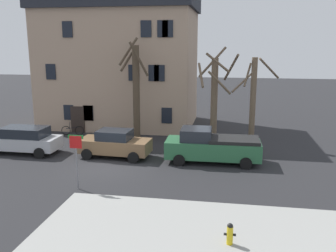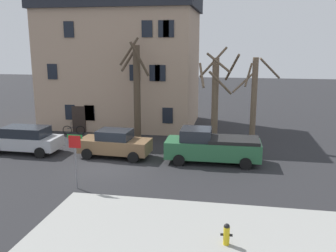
{
  "view_description": "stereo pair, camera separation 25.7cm",
  "coord_description": "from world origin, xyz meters",
  "px_view_note": "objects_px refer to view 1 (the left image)",
  "views": [
    {
      "loc": [
        6.82,
        -19.27,
        6.92
      ],
      "look_at": [
        3.21,
        2.24,
        2.07
      ],
      "focal_mm": 39.55,
      "sensor_mm": 36.0,
      "label": 1
    },
    {
      "loc": [
        7.07,
        -19.23,
        6.92
      ],
      "look_at": [
        3.21,
        2.24,
        2.07
      ],
      "focal_mm": 39.55,
      "sensor_mm": 36.0,
      "label": 2
    }
  ],
  "objects_px": {
    "tree_bare_far": "(253,98)",
    "bicycle_leaning": "(73,130)",
    "tree_bare_near": "(136,90)",
    "tree_bare_mid": "(215,93)",
    "pickup_truck_green": "(212,146)",
    "building_main": "(121,60)",
    "street_sign_pole": "(76,152)",
    "car_brown_sedan": "(115,144)",
    "fire_hydrant": "(230,233)",
    "car_silver_wagon": "(24,140)"
  },
  "relations": [
    {
      "from": "tree_bare_far",
      "to": "bicycle_leaning",
      "type": "height_order",
      "value": "tree_bare_far"
    },
    {
      "from": "tree_bare_near",
      "to": "tree_bare_mid",
      "type": "distance_m",
      "value": 5.7
    },
    {
      "from": "tree_bare_far",
      "to": "pickup_truck_green",
      "type": "xyz_separation_m",
      "value": [
        -2.56,
        -5.04,
        -2.26
      ]
    },
    {
      "from": "building_main",
      "to": "street_sign_pole",
      "type": "xyz_separation_m",
      "value": [
        2.24,
        -15.16,
        -3.71
      ]
    },
    {
      "from": "car_brown_sedan",
      "to": "bicycle_leaning",
      "type": "xyz_separation_m",
      "value": [
        -5.0,
        4.99,
        -0.5
      ]
    },
    {
      "from": "building_main",
      "to": "tree_bare_near",
      "type": "relative_size",
      "value": 1.76
    },
    {
      "from": "building_main",
      "to": "tree_bare_near",
      "type": "distance_m",
      "value": 6.51
    },
    {
      "from": "tree_bare_near",
      "to": "tree_bare_far",
      "type": "relative_size",
      "value": 1.22
    },
    {
      "from": "car_brown_sedan",
      "to": "street_sign_pole",
      "type": "distance_m",
      "value": 5.44
    },
    {
      "from": "tree_bare_near",
      "to": "fire_hydrant",
      "type": "relative_size",
      "value": 9.49
    },
    {
      "from": "car_silver_wagon",
      "to": "car_brown_sedan",
      "type": "relative_size",
      "value": 1.02
    },
    {
      "from": "tree_bare_near",
      "to": "pickup_truck_green",
      "type": "distance_m",
      "value": 7.6
    },
    {
      "from": "tree_bare_far",
      "to": "car_silver_wagon",
      "type": "relative_size",
      "value": 1.32
    },
    {
      "from": "tree_bare_mid",
      "to": "tree_bare_far",
      "type": "distance_m",
      "value": 2.75
    },
    {
      "from": "tree_bare_near",
      "to": "bicycle_leaning",
      "type": "xyz_separation_m",
      "value": [
        -5.31,
        0.75,
        -3.34
      ]
    },
    {
      "from": "tree_bare_mid",
      "to": "fire_hydrant",
      "type": "relative_size",
      "value": 8.65
    },
    {
      "from": "tree_bare_near",
      "to": "tree_bare_far",
      "type": "height_order",
      "value": "tree_bare_near"
    },
    {
      "from": "building_main",
      "to": "tree_bare_mid",
      "type": "xyz_separation_m",
      "value": [
        8.3,
        -4.32,
        -2.18
      ]
    },
    {
      "from": "tree_bare_mid",
      "to": "fire_hydrant",
      "type": "distance_m",
      "value": 15.32
    },
    {
      "from": "tree_bare_near",
      "to": "bicycle_leaning",
      "type": "relative_size",
      "value": 4.26
    },
    {
      "from": "tree_bare_mid",
      "to": "car_brown_sedan",
      "type": "xyz_separation_m",
      "value": [
        -5.86,
        -5.5,
        -2.57
      ]
    },
    {
      "from": "tree_bare_near",
      "to": "street_sign_pole",
      "type": "height_order",
      "value": "tree_bare_near"
    },
    {
      "from": "pickup_truck_green",
      "to": "street_sign_pole",
      "type": "distance_m",
      "value": 8.24
    },
    {
      "from": "pickup_truck_green",
      "to": "tree_bare_near",
      "type": "bearing_deg",
      "value": 143.43
    },
    {
      "from": "tree_bare_mid",
      "to": "building_main",
      "type": "bearing_deg",
      "value": 152.51
    },
    {
      "from": "bicycle_leaning",
      "to": "pickup_truck_green",
      "type": "bearing_deg",
      "value": -24.35
    },
    {
      "from": "car_brown_sedan",
      "to": "fire_hydrant",
      "type": "height_order",
      "value": "car_brown_sedan"
    },
    {
      "from": "tree_bare_near",
      "to": "fire_hydrant",
      "type": "height_order",
      "value": "tree_bare_near"
    },
    {
      "from": "tree_bare_near",
      "to": "car_silver_wagon",
      "type": "relative_size",
      "value": 1.61
    },
    {
      "from": "tree_bare_far",
      "to": "car_silver_wagon",
      "type": "bearing_deg",
      "value": -160.56
    },
    {
      "from": "pickup_truck_green",
      "to": "street_sign_pole",
      "type": "xyz_separation_m",
      "value": [
        -6.21,
        -5.34,
        0.92
      ]
    },
    {
      "from": "tree_bare_near",
      "to": "car_silver_wagon",
      "type": "distance_m",
      "value": 8.19
    },
    {
      "from": "tree_bare_mid",
      "to": "car_brown_sedan",
      "type": "relative_size",
      "value": 1.5
    },
    {
      "from": "tree_bare_far",
      "to": "fire_hydrant",
      "type": "relative_size",
      "value": 7.79
    },
    {
      "from": "tree_bare_far",
      "to": "street_sign_pole",
      "type": "height_order",
      "value": "tree_bare_far"
    },
    {
      "from": "fire_hydrant",
      "to": "bicycle_leaning",
      "type": "bearing_deg",
      "value": 129.92
    },
    {
      "from": "pickup_truck_green",
      "to": "fire_hydrant",
      "type": "distance_m",
      "value": 9.57
    },
    {
      "from": "building_main",
      "to": "car_brown_sedan",
      "type": "bearing_deg",
      "value": -76.05
    },
    {
      "from": "building_main",
      "to": "tree_bare_mid",
      "type": "height_order",
      "value": "building_main"
    },
    {
      "from": "pickup_truck_green",
      "to": "tree_bare_far",
      "type": "bearing_deg",
      "value": 63.09
    },
    {
      "from": "tree_bare_near",
      "to": "street_sign_pole",
      "type": "relative_size",
      "value": 2.73
    },
    {
      "from": "building_main",
      "to": "car_brown_sedan",
      "type": "xyz_separation_m",
      "value": [
        2.44,
        -9.82,
        -4.75
      ]
    },
    {
      "from": "tree_bare_mid",
      "to": "street_sign_pole",
      "type": "distance_m",
      "value": 12.51
    },
    {
      "from": "car_brown_sedan",
      "to": "fire_hydrant",
      "type": "relative_size",
      "value": 5.75
    },
    {
      "from": "pickup_truck_green",
      "to": "fire_hydrant",
      "type": "height_order",
      "value": "pickup_truck_green"
    },
    {
      "from": "tree_bare_near",
      "to": "fire_hydrant",
      "type": "bearing_deg",
      "value": -63.62
    },
    {
      "from": "street_sign_pole",
      "to": "tree_bare_far",
      "type": "bearing_deg",
      "value": 49.83
    },
    {
      "from": "car_silver_wagon",
      "to": "fire_hydrant",
      "type": "relative_size",
      "value": 5.88
    },
    {
      "from": "tree_bare_far",
      "to": "bicycle_leaning",
      "type": "xyz_separation_m",
      "value": [
        -13.56,
        -0.06,
        -2.87
      ]
    },
    {
      "from": "pickup_truck_green",
      "to": "building_main",
      "type": "bearing_deg",
      "value": 130.7
    }
  ]
}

